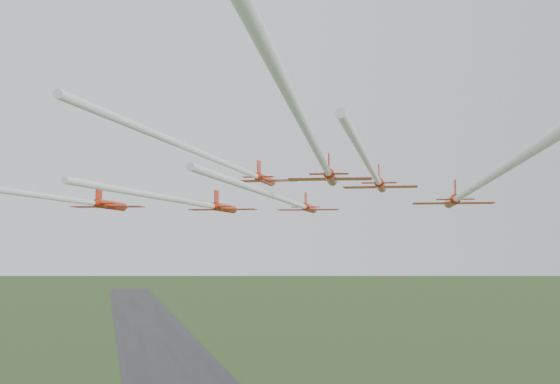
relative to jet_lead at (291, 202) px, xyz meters
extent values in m
cube|color=#2E2E30|center=(0.73, 190.63, -51.69)|extent=(38.00, 900.00, 0.04)
cylinder|color=red|center=(7.60, 16.69, 0.03)|extent=(5.02, 9.09, 1.22)
cone|color=red|center=(9.97, 21.90, 0.03)|extent=(1.94, 2.32, 1.22)
cone|color=red|center=(5.37, 11.79, 0.03)|extent=(1.56, 1.67, 1.11)
ellipsoid|color=black|center=(8.52, 18.71, 0.48)|extent=(0.86, 1.15, 0.36)
cube|color=red|center=(7.23, 15.89, -0.24)|extent=(10.09, 6.67, 0.11)
cube|color=red|center=(5.80, 12.75, 0.03)|extent=(4.59, 3.05, 0.09)
cube|color=red|center=(5.90, 12.96, 1.25)|extent=(0.93, 1.86, 2.22)
cylinder|color=silver|center=(-6.85, -15.05, -0.02)|extent=(24.53, 52.85, 0.67)
cylinder|color=red|center=(-7.88, 8.11, -0.52)|extent=(5.15, 8.95, 1.21)
cone|color=red|center=(-5.43, 13.22, -0.52)|extent=(1.95, 2.31, 1.21)
cone|color=red|center=(-10.20, 3.30, -0.52)|extent=(1.56, 1.67, 1.10)
ellipsoid|color=black|center=(-6.93, 10.10, -0.08)|extent=(0.87, 1.14, 0.35)
cube|color=red|center=(-8.27, 7.32, -0.79)|extent=(9.97, 6.78, 0.11)
cube|color=red|center=(-9.75, 4.25, -0.52)|extent=(4.54, 3.10, 0.09)
cube|color=red|center=(-9.65, 4.44, 0.69)|extent=(0.96, 1.83, 2.20)
cylinder|color=silver|center=(-19.28, -15.56, -0.57)|extent=(18.23, 36.93, 0.66)
cylinder|color=red|center=(10.97, -5.47, 2.05)|extent=(5.05, 9.05, 1.22)
cone|color=red|center=(13.36, -0.29, 2.05)|extent=(1.94, 2.32, 1.22)
cone|color=red|center=(8.72, -10.34, 2.05)|extent=(1.56, 1.67, 1.11)
ellipsoid|color=black|center=(11.89, -3.46, 2.49)|extent=(0.86, 1.15, 0.35)
cube|color=red|center=(10.60, -6.27, 1.78)|extent=(10.05, 6.70, 0.11)
cube|color=red|center=(9.16, -9.38, 2.05)|extent=(4.58, 3.06, 0.09)
cube|color=red|center=(9.25, -9.18, 3.27)|extent=(0.94, 1.85, 2.21)
cylinder|color=silver|center=(-1.52, -32.51, 2.00)|extent=(20.57, 43.52, 0.66)
cylinder|color=red|center=(-24.16, -3.37, -0.93)|extent=(4.25, 8.29, 1.10)
cone|color=red|center=(-22.20, 1.40, -0.93)|extent=(1.70, 2.09, 1.10)
cone|color=red|center=(-26.01, -7.86, -0.93)|extent=(1.38, 1.49, 1.00)
ellipsoid|color=black|center=(-23.40, -1.52, -0.53)|extent=(0.75, 1.04, 0.32)
cube|color=red|center=(-24.46, -4.11, -1.18)|extent=(9.14, 5.76, 0.10)
cube|color=red|center=(-25.64, -6.98, -0.93)|extent=(4.16, 2.63, 0.08)
cube|color=red|center=(-25.57, -6.80, 0.17)|extent=(0.78, 1.71, 2.00)
cylinder|color=silver|center=(-33.48, -26.04, -0.98)|extent=(15.08, 35.57, 0.60)
cylinder|color=red|center=(-6.65, -13.02, 1.79)|extent=(4.08, 7.19, 0.97)
cone|color=red|center=(-4.71, -8.92, 1.79)|extent=(1.56, 1.85, 0.97)
cone|color=red|center=(-8.48, -16.89, 1.79)|extent=(1.25, 1.33, 0.88)
ellipsoid|color=black|center=(-5.90, -11.43, 2.15)|extent=(0.69, 0.92, 0.28)
cube|color=red|center=(-6.95, -13.66, 1.57)|extent=(8.00, 5.39, 0.09)
cube|color=red|center=(-8.12, -16.14, 1.79)|extent=(3.64, 2.46, 0.07)
cube|color=red|center=(-8.04, -15.98, 2.76)|extent=(0.76, 1.47, 1.76)
cylinder|color=silver|center=(-17.99, -37.05, 1.75)|extent=(19.10, 39.66, 0.53)
cylinder|color=red|center=(13.30, -20.79, -0.94)|extent=(4.35, 8.33, 1.11)
cone|color=red|center=(15.32, -16.01, -0.94)|extent=(1.73, 2.10, 1.11)
cone|color=red|center=(11.41, -25.30, -0.94)|extent=(1.40, 1.51, 1.01)
ellipsoid|color=black|center=(14.09, -18.94, -0.54)|extent=(0.76, 1.05, 0.32)
cube|color=red|center=(12.99, -21.54, -1.19)|extent=(9.20, 5.86, 0.10)
cube|color=red|center=(11.78, -24.42, -0.94)|extent=(4.19, 2.68, 0.08)
cube|color=red|center=(11.86, -24.23, 0.17)|extent=(0.80, 1.71, 2.02)
cylinder|color=silver|center=(1.29, -49.32, -0.99)|extent=(20.35, 47.24, 0.61)
cylinder|color=red|center=(-3.18, -27.03, 0.84)|extent=(3.75, 7.70, 1.02)
cone|color=red|center=(-1.49, -22.58, 0.84)|extent=(1.54, 1.92, 1.02)
cone|color=red|center=(-4.78, -31.21, 0.84)|extent=(1.26, 1.37, 0.92)
ellipsoid|color=black|center=(-2.53, -25.30, 1.20)|extent=(0.68, 0.96, 0.30)
cube|color=red|center=(-3.45, -27.72, 0.60)|extent=(8.45, 5.14, 0.09)
cube|color=red|center=(-4.47, -30.39, 0.84)|extent=(3.85, 2.35, 0.07)
cube|color=red|center=(-4.40, -30.22, 1.85)|extent=(0.68, 1.59, 1.85)
cylinder|color=silver|center=(-13.72, -54.62, 0.79)|extent=(18.04, 46.07, 0.55)
camera|label=1|loc=(-24.95, -92.90, -5.70)|focal=45.00mm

